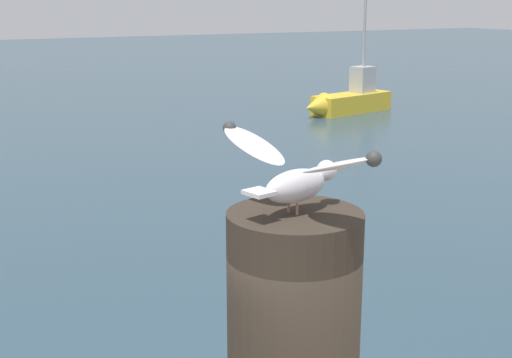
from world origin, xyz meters
TOP-DOWN VIEW (x-y plane):
  - seagull at (-0.94, -0.38)m, footprint 0.39×0.64m
  - boat_yellow at (10.12, 14.77)m, footprint 3.33×1.47m

SIDE VIEW (x-z plane):
  - boat_yellow at x=10.12m, z-range -1.70..2.48m
  - seagull at x=-0.94m, z-range 2.64..2.89m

